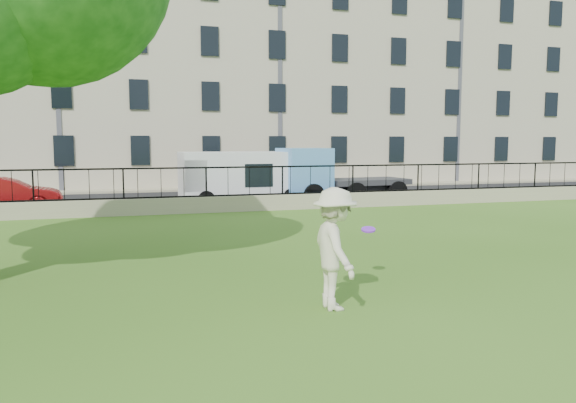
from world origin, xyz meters
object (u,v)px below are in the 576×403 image
object	(u,v)px
frisbee	(368,229)
white_van	(243,178)
man	(335,249)
blue_truck	(342,175)
red_sedan	(7,195)

from	to	relation	value
frisbee	white_van	xyz separation A→B (m)	(0.70, 14.01, 0.11)
man	frisbee	xyz separation A→B (m)	(1.26, 1.43, 0.03)
blue_truck	man	bearing A→B (deg)	-118.34
man	frisbee	world-z (taller)	man
frisbee	blue_truck	bearing A→B (deg)	69.44
frisbee	white_van	world-z (taller)	white_van
man	red_sedan	world-z (taller)	man
white_van	blue_truck	distance (m)	4.50
frisbee	man	bearing A→B (deg)	-131.24
man	blue_truck	bearing A→B (deg)	-21.66
white_van	man	bearing A→B (deg)	-99.00
red_sedan	blue_truck	size ratio (longest dim) A/B	0.69
frisbee	blue_truck	size ratio (longest dim) A/B	0.05
red_sedan	white_van	bearing A→B (deg)	-92.08
frisbee	red_sedan	bearing A→B (deg)	121.67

